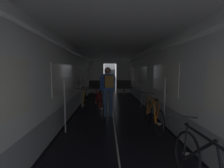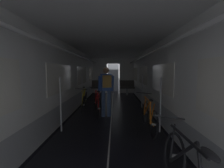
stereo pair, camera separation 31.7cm
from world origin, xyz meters
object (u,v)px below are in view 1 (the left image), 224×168
(bench_seat_far_right, at_px, (124,86))
(bicycle_red_in_aisle, at_px, (99,104))
(bench_seat_far_left, at_px, (96,86))
(bicycle_orange, at_px, (153,115))
(person_cyclist_aisle, at_px, (108,87))
(bicycle_yellow, at_px, (85,101))

(bench_seat_far_right, distance_m, bicycle_red_in_aisle, 4.63)
(bicycle_red_in_aisle, bearing_deg, bench_seat_far_left, 95.13)
(bench_seat_far_left, relative_size, bicycle_orange, 0.58)
(bench_seat_far_left, bearing_deg, person_cyclist_aisle, -81.15)
(bicycle_yellow, bearing_deg, bicycle_orange, -43.56)
(bicycle_red_in_aisle, bearing_deg, bicycle_yellow, 136.16)
(bicycle_yellow, xyz_separation_m, bicycle_red_in_aisle, (0.58, -0.56, 0.00))
(bench_seat_far_right, bearing_deg, bench_seat_far_left, 180.00)
(bicycle_yellow, bearing_deg, person_cyclist_aisle, -42.06)
(person_cyclist_aisle, bearing_deg, bicycle_orange, -44.66)
(bench_seat_far_right, xyz_separation_m, bicycle_yellow, (-1.98, -3.85, -0.19))
(bench_seat_far_left, relative_size, bicycle_red_in_aisle, 0.59)
(bench_seat_far_right, distance_m, bicycle_orange, 5.86)
(bicycle_orange, distance_m, bicycle_yellow, 2.90)
(person_cyclist_aisle, distance_m, bicycle_red_in_aisle, 0.76)
(person_cyclist_aisle, bearing_deg, bicycle_red_in_aisle, 141.32)
(bench_seat_far_right, xyz_separation_m, person_cyclist_aisle, (-1.07, -4.68, 0.45))
(bicycle_yellow, relative_size, person_cyclist_aisle, 1.00)
(person_cyclist_aisle, xyz_separation_m, bicycle_red_in_aisle, (-0.33, 0.27, -0.63))
(bench_seat_far_right, distance_m, person_cyclist_aisle, 4.82)
(bench_seat_far_right, bearing_deg, bicycle_red_in_aisle, -107.66)
(bench_seat_far_left, height_order, bicycle_red_in_aisle, bench_seat_far_left)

